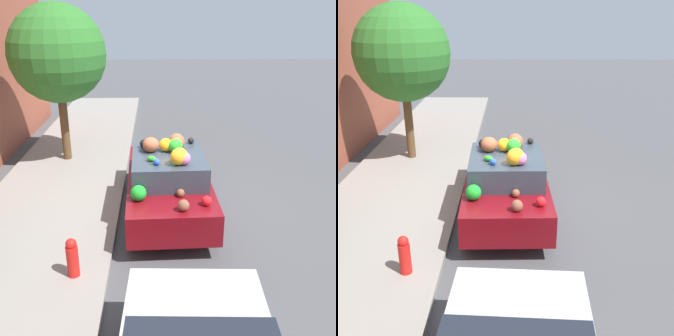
# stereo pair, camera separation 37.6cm
# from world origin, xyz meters

# --- Properties ---
(ground_plane) EXTENTS (60.00, 60.00, 0.00)m
(ground_plane) POSITION_xyz_m (0.00, 0.00, 0.00)
(ground_plane) COLOR #4C4C4F
(sidewalk_curb) EXTENTS (24.00, 3.20, 0.13)m
(sidewalk_curb) POSITION_xyz_m (0.00, 2.70, 0.06)
(sidewalk_curb) COLOR gray
(sidewalk_curb) RESTS_ON ground
(street_tree) EXTENTS (2.66, 2.66, 4.36)m
(street_tree) POSITION_xyz_m (3.26, 2.91, 3.15)
(street_tree) COLOR brown
(street_tree) RESTS_ON sidewalk_curb
(fire_hydrant) EXTENTS (0.20, 0.20, 0.70)m
(fire_hydrant) POSITION_xyz_m (-2.38, 1.67, 0.47)
(fire_hydrant) COLOR red
(fire_hydrant) RESTS_ON sidewalk_curb
(art_car) EXTENTS (3.96, 1.85, 1.77)m
(art_car) POSITION_xyz_m (-0.04, 0.01, 0.77)
(art_car) COLOR maroon
(art_car) RESTS_ON ground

